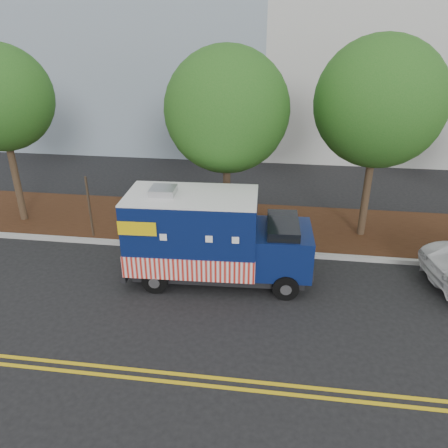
# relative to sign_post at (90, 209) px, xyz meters

# --- Properties ---
(ground) EXTENTS (120.00, 120.00, 0.00)m
(ground) POSITION_rel_sign_post_xyz_m (3.51, -1.68, -1.20)
(ground) COLOR black
(ground) RESTS_ON ground
(curb) EXTENTS (120.00, 0.18, 0.15)m
(curb) POSITION_rel_sign_post_xyz_m (3.51, -0.28, -1.12)
(curb) COLOR #9E9E99
(curb) RESTS_ON ground
(mulch_strip) EXTENTS (120.00, 4.00, 0.15)m
(mulch_strip) POSITION_rel_sign_post_xyz_m (3.51, 1.82, -1.12)
(mulch_strip) COLOR black
(mulch_strip) RESTS_ON ground
(centerline_near) EXTENTS (120.00, 0.10, 0.01)m
(centerline_near) POSITION_rel_sign_post_xyz_m (3.51, -6.13, -1.19)
(centerline_near) COLOR gold
(centerline_near) RESTS_ON ground
(centerline_far) EXTENTS (120.00, 0.10, 0.01)m
(centerline_far) POSITION_rel_sign_post_xyz_m (3.51, -6.38, -1.19)
(centerline_far) COLOR gold
(centerline_far) RESTS_ON ground
(tree_b) EXTENTS (4.11, 4.11, 6.62)m
(tree_b) POSITION_rel_sign_post_xyz_m (4.74, 0.97, 3.36)
(tree_b) COLOR #38281C
(tree_b) RESTS_ON ground
(tree_c) EXTENTS (4.20, 4.20, 6.94)m
(tree_c) POSITION_rel_sign_post_xyz_m (9.61, 1.49, 3.63)
(tree_c) COLOR #38281C
(tree_c) RESTS_ON ground
(sign_post) EXTENTS (0.06, 0.06, 2.40)m
(sign_post) POSITION_rel_sign_post_xyz_m (0.00, 0.00, 0.00)
(sign_post) COLOR #473828
(sign_post) RESTS_ON ground
(food_truck) EXTENTS (5.62, 2.33, 2.92)m
(food_truck) POSITION_rel_sign_post_xyz_m (4.61, -2.00, 0.12)
(food_truck) COLOR black
(food_truck) RESTS_ON ground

